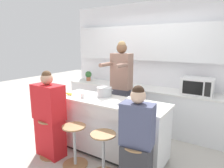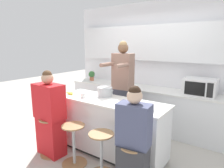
{
  "view_description": "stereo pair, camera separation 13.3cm",
  "coord_description": "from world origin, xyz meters",
  "px_view_note": "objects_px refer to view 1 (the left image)",
  "views": [
    {
      "loc": [
        1.69,
        -2.57,
        1.8
      ],
      "look_at": [
        0.0,
        0.06,
        1.17
      ],
      "focal_mm": 32.0,
      "sensor_mm": 36.0,
      "label": 1
    },
    {
      "loc": [
        1.8,
        -2.5,
        1.8
      ],
      "look_at": [
        0.0,
        0.06,
        1.17
      ],
      "focal_mm": 32.0,
      "sensor_mm": 36.0,
      "label": 2
    }
  ],
  "objects_px": {
    "person_wrapped_blanket": "(49,117)",
    "coffee_cup_near": "(83,96)",
    "bar_stool_rightmost": "(136,167)",
    "bar_stool_leftmost": "(51,137)",
    "kitchen_island": "(110,127)",
    "person_seated_near": "(137,146)",
    "microwave": "(197,86)",
    "bar_stool_center_right": "(103,154)",
    "bar_stool_center_left": "(75,145)",
    "potted_plant": "(88,75)",
    "person_cooking": "(121,90)",
    "fruit_bowl": "(147,107)",
    "banana_bunch": "(69,94)",
    "cooking_pot": "(104,92)"
  },
  "relations": [
    {
      "from": "person_wrapped_blanket",
      "to": "coffee_cup_near",
      "type": "height_order",
      "value": "person_wrapped_blanket"
    },
    {
      "from": "bar_stool_rightmost",
      "to": "person_wrapped_blanket",
      "type": "bearing_deg",
      "value": -179.76
    },
    {
      "from": "bar_stool_leftmost",
      "to": "kitchen_island",
      "type": "bearing_deg",
      "value": 37.84
    },
    {
      "from": "bar_stool_rightmost",
      "to": "person_seated_near",
      "type": "relative_size",
      "value": 0.47
    },
    {
      "from": "coffee_cup_near",
      "to": "microwave",
      "type": "relative_size",
      "value": 0.19
    },
    {
      "from": "bar_stool_leftmost",
      "to": "bar_stool_center_right",
      "type": "height_order",
      "value": "same"
    },
    {
      "from": "person_seated_near",
      "to": "coffee_cup_near",
      "type": "bearing_deg",
      "value": 153.11
    },
    {
      "from": "kitchen_island",
      "to": "bar_stool_center_left",
      "type": "xyz_separation_m",
      "value": [
        -0.25,
        -0.57,
        -0.14
      ]
    },
    {
      "from": "bar_stool_center_right",
      "to": "person_wrapped_blanket",
      "type": "distance_m",
      "value": 1.08
    },
    {
      "from": "bar_stool_center_left",
      "to": "person_seated_near",
      "type": "xyz_separation_m",
      "value": [
        1.02,
        -0.0,
        0.29
      ]
    },
    {
      "from": "kitchen_island",
      "to": "bar_stool_center_right",
      "type": "height_order",
      "value": "kitchen_island"
    },
    {
      "from": "bar_stool_leftmost",
      "to": "potted_plant",
      "type": "xyz_separation_m",
      "value": [
        -0.77,
        1.93,
        0.69
      ]
    },
    {
      "from": "kitchen_island",
      "to": "microwave",
      "type": "distance_m",
      "value": 1.79
    },
    {
      "from": "person_seated_near",
      "to": "bar_stool_rightmost",
      "type": "bearing_deg",
      "value": 94.12
    },
    {
      "from": "bar_stool_rightmost",
      "to": "person_cooking",
      "type": "relative_size",
      "value": 0.34
    },
    {
      "from": "kitchen_island",
      "to": "person_cooking",
      "type": "relative_size",
      "value": 1.02
    },
    {
      "from": "bar_stool_leftmost",
      "to": "person_cooking",
      "type": "distance_m",
      "value": 1.5
    },
    {
      "from": "bar_stool_leftmost",
      "to": "bar_stool_center_left",
      "type": "xyz_separation_m",
      "value": [
        0.51,
        0.02,
        0.0
      ]
    },
    {
      "from": "kitchen_island",
      "to": "person_wrapped_blanket",
      "type": "height_order",
      "value": "person_wrapped_blanket"
    },
    {
      "from": "bar_stool_leftmost",
      "to": "person_seated_near",
      "type": "height_order",
      "value": "person_seated_near"
    },
    {
      "from": "person_wrapped_blanket",
      "to": "bar_stool_center_right",
      "type": "bearing_deg",
      "value": 4.61
    },
    {
      "from": "bar_stool_leftmost",
      "to": "bar_stool_center_right",
      "type": "xyz_separation_m",
      "value": [
        1.01,
        0.04,
        0.0
      ]
    },
    {
      "from": "bar_stool_leftmost",
      "to": "person_wrapped_blanket",
      "type": "distance_m",
      "value": 0.33
    },
    {
      "from": "person_seated_near",
      "to": "fruit_bowl",
      "type": "relative_size",
      "value": 5.83
    },
    {
      "from": "kitchen_island",
      "to": "banana_bunch",
      "type": "xyz_separation_m",
      "value": [
        -0.77,
        -0.12,
        0.48
      ]
    },
    {
      "from": "person_cooking",
      "to": "banana_bunch",
      "type": "relative_size",
      "value": 11.46
    },
    {
      "from": "person_cooking",
      "to": "bar_stool_rightmost",
      "type": "bearing_deg",
      "value": -54.12
    },
    {
      "from": "person_cooking",
      "to": "banana_bunch",
      "type": "distance_m",
      "value": 0.98
    },
    {
      "from": "bar_stool_leftmost",
      "to": "microwave",
      "type": "xyz_separation_m",
      "value": [
        1.84,
        1.9,
        0.71
      ]
    },
    {
      "from": "bar_stool_leftmost",
      "to": "microwave",
      "type": "distance_m",
      "value": 2.74
    },
    {
      "from": "bar_stool_leftmost",
      "to": "cooking_pot",
      "type": "height_order",
      "value": "cooking_pot"
    },
    {
      "from": "microwave",
      "to": "bar_stool_center_right",
      "type": "bearing_deg",
      "value": -113.84
    },
    {
      "from": "bar_stool_rightmost",
      "to": "person_cooking",
      "type": "bearing_deg",
      "value": 127.23
    },
    {
      "from": "person_wrapped_blanket",
      "to": "cooking_pot",
      "type": "xyz_separation_m",
      "value": [
        0.57,
        0.73,
        0.35
      ]
    },
    {
      "from": "kitchen_island",
      "to": "coffee_cup_near",
      "type": "bearing_deg",
      "value": -162.2
    },
    {
      "from": "bar_stool_rightmost",
      "to": "coffee_cup_near",
      "type": "distance_m",
      "value": 1.43
    },
    {
      "from": "kitchen_island",
      "to": "microwave",
      "type": "xyz_separation_m",
      "value": [
        1.08,
        1.31,
        0.57
      ]
    },
    {
      "from": "potted_plant",
      "to": "fruit_bowl",
      "type": "bearing_deg",
      "value": -33.48
    },
    {
      "from": "bar_stool_center_right",
      "to": "microwave",
      "type": "height_order",
      "value": "microwave"
    },
    {
      "from": "bar_stool_center_left",
      "to": "banana_bunch",
      "type": "bearing_deg",
      "value": 138.83
    },
    {
      "from": "person_cooking",
      "to": "person_seated_near",
      "type": "relative_size",
      "value": 1.38
    },
    {
      "from": "bar_stool_rightmost",
      "to": "bar_stool_center_left",
      "type": "bearing_deg",
      "value": -179.92
    },
    {
      "from": "person_cooking",
      "to": "person_seated_near",
      "type": "xyz_separation_m",
      "value": [
        0.93,
        -1.22,
        -0.32
      ]
    },
    {
      "from": "person_seated_near",
      "to": "potted_plant",
      "type": "relative_size",
      "value": 5.56
    },
    {
      "from": "kitchen_island",
      "to": "fruit_bowl",
      "type": "height_order",
      "value": "fruit_bowl"
    },
    {
      "from": "bar_stool_center_left",
      "to": "potted_plant",
      "type": "bearing_deg",
      "value": 123.77
    },
    {
      "from": "bar_stool_leftmost",
      "to": "coffee_cup_near",
      "type": "height_order",
      "value": "coffee_cup_near"
    },
    {
      "from": "bar_stool_center_left",
      "to": "potted_plant",
      "type": "relative_size",
      "value": 2.59
    },
    {
      "from": "bar_stool_leftmost",
      "to": "fruit_bowl",
      "type": "bearing_deg",
      "value": 17.89
    },
    {
      "from": "kitchen_island",
      "to": "bar_stool_leftmost",
      "type": "xyz_separation_m",
      "value": [
        -0.76,
        -0.59,
        -0.14
      ]
    }
  ]
}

